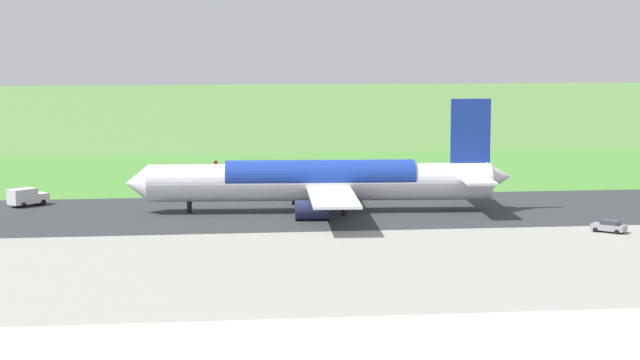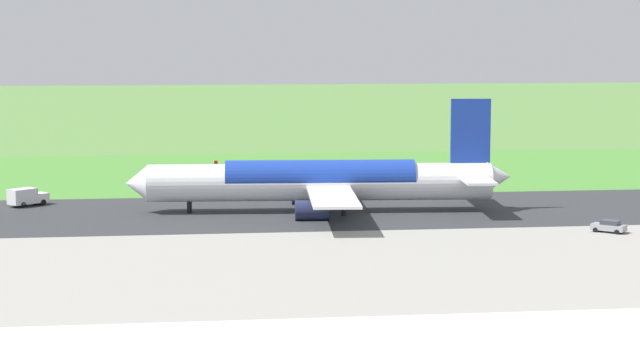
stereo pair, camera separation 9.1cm
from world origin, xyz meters
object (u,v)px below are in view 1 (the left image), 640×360
at_px(service_car_followme, 609,226).
at_px(no_stopping_sign, 216,167).
at_px(service_truck_baggage, 27,197).
at_px(airliner_main, 323,181).
at_px(traffic_cone_orange, 183,175).

relative_size(service_car_followme, no_stopping_sign, 1.58).
height_order(service_truck_baggage, service_car_followme, service_truck_baggage).
bearing_deg(airliner_main, traffic_cone_orange, -66.22).
bearing_deg(airliner_main, no_stopping_sign, -72.69).
bearing_deg(no_stopping_sign, traffic_cone_orange, -5.38).
relative_size(service_truck_baggage, service_car_followme, 1.35).
distance_m(airliner_main, service_truck_baggage, 43.20).
bearing_deg(airliner_main, service_car_followme, 147.19).
xyz_separation_m(airliner_main, no_stopping_sign, (13.37, -42.89, -2.73)).
relative_size(service_car_followme, traffic_cone_orange, 7.89).
xyz_separation_m(airliner_main, service_car_followme, (-33.55, 21.63, -3.51)).
relative_size(service_truck_baggage, traffic_cone_orange, 10.63).
height_order(service_truck_baggage, traffic_cone_orange, service_truck_baggage).
bearing_deg(no_stopping_sign, service_car_followme, 126.03).
height_order(no_stopping_sign, traffic_cone_orange, no_stopping_sign).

